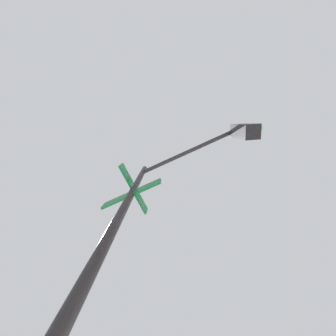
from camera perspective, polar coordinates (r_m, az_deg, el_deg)
The scene contains 1 object.
traffic_signal_near at distance 2.65m, azimuth 7.33°, elevation -0.83°, with size 1.45×2.97×6.14m.
Camera 1 is at (-5.85, -6.26, 1.77)m, focal length 18.20 mm.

